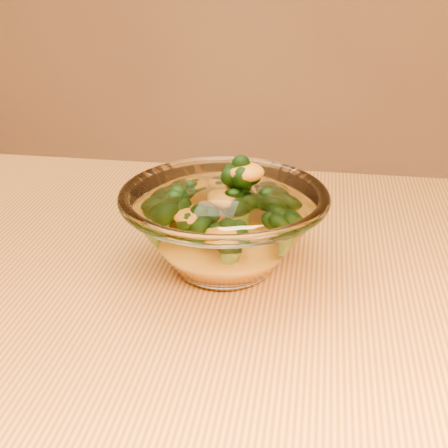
{
  "coord_description": "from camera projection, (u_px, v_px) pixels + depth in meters",
  "views": [
    {
      "loc": [
        0.09,
        -0.38,
        1.04
      ],
      "look_at": [
        0.01,
        0.13,
        0.8
      ],
      "focal_mm": 50.0,
      "sensor_mm": 36.0,
      "label": 1
    }
  ],
  "objects": [
    {
      "name": "glass_bowl",
      "position": [
        224.0,
        228.0,
        0.56
      ],
      "size": [
        0.19,
        0.19,
        0.08
      ],
      "color": "white",
      "rests_on": "table"
    },
    {
      "name": "broccoli_heap",
      "position": [
        222.0,
        210.0,
        0.57
      ],
      "size": [
        0.13,
        0.12,
        0.08
      ],
      "color": "black",
      "rests_on": "cheese_sauce"
    },
    {
      "name": "cheese_sauce",
      "position": [
        224.0,
        245.0,
        0.57
      ],
      "size": [
        0.11,
        0.11,
        0.03
      ],
      "primitive_type": "ellipsoid",
      "color": "orange",
      "rests_on": "glass_bowl"
    },
    {
      "name": "table",
      "position": [
        189.0,
        448.0,
        0.52
      ],
      "size": [
        1.2,
        0.8,
        0.75
      ],
      "color": "#D28C3F",
      "rests_on": "ground"
    }
  ]
}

